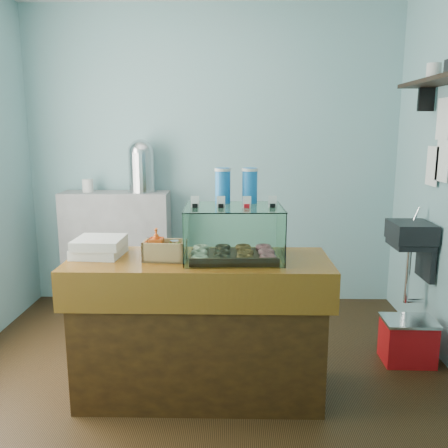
{
  "coord_description": "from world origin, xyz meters",
  "views": [
    {
      "loc": [
        0.21,
        -3.04,
        1.68
      ],
      "look_at": [
        0.15,
        -0.15,
        1.1
      ],
      "focal_mm": 38.0,
      "sensor_mm": 36.0,
      "label": 1
    }
  ],
  "objects_px": {
    "coffee_urn": "(141,165)",
    "red_cooler": "(408,341)",
    "display_case": "(234,229)",
    "counter": "(200,327)"
  },
  "relations": [
    {
      "from": "coffee_urn",
      "to": "red_cooler",
      "type": "distance_m",
      "value": 2.68
    },
    {
      "from": "counter",
      "to": "red_cooler",
      "type": "height_order",
      "value": "counter"
    },
    {
      "from": "display_case",
      "to": "coffee_urn",
      "type": "distance_m",
      "value": 1.77
    },
    {
      "from": "red_cooler",
      "to": "coffee_urn",
      "type": "bearing_deg",
      "value": 152.98
    },
    {
      "from": "coffee_urn",
      "to": "red_cooler",
      "type": "relative_size",
      "value": 1.3
    },
    {
      "from": "counter",
      "to": "coffee_urn",
      "type": "xyz_separation_m",
      "value": [
        -0.64,
        1.57,
        0.9
      ]
    },
    {
      "from": "counter",
      "to": "red_cooler",
      "type": "distance_m",
      "value": 1.58
    },
    {
      "from": "counter",
      "to": "coffee_urn",
      "type": "distance_m",
      "value": 1.92
    },
    {
      "from": "counter",
      "to": "display_case",
      "type": "relative_size",
      "value": 2.65
    },
    {
      "from": "display_case",
      "to": "red_cooler",
      "type": "height_order",
      "value": "display_case"
    }
  ]
}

